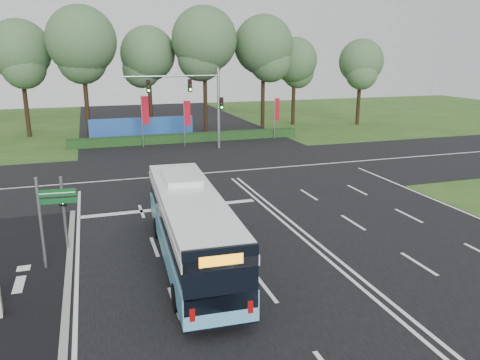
% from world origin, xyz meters
% --- Properties ---
extents(ground, '(120.00, 120.00, 0.00)m').
position_xyz_m(ground, '(0.00, 0.00, 0.00)').
color(ground, '#26521B').
rests_on(ground, ground).
extents(road_main, '(20.00, 120.00, 0.04)m').
position_xyz_m(road_main, '(0.00, 0.00, 0.02)').
color(road_main, black).
rests_on(road_main, ground).
extents(road_cross, '(120.00, 14.00, 0.05)m').
position_xyz_m(road_cross, '(0.00, 12.00, 0.03)').
color(road_cross, black).
rests_on(road_cross, ground).
extents(kerb_strip, '(0.25, 18.00, 0.12)m').
position_xyz_m(kerb_strip, '(-10.10, -3.00, 0.06)').
color(kerb_strip, gray).
rests_on(kerb_strip, ground).
extents(city_bus, '(2.82, 11.11, 3.16)m').
position_xyz_m(city_bus, '(-5.38, -2.04, 1.59)').
color(city_bus, '#56A3C8').
rests_on(city_bus, ground).
extents(pedestrian_signal, '(0.29, 0.41, 3.28)m').
position_xyz_m(pedestrian_signal, '(-10.20, 0.87, 1.79)').
color(pedestrian_signal, gray).
rests_on(pedestrian_signal, ground).
extents(street_sign, '(1.46, 0.20, 3.75)m').
position_xyz_m(street_sign, '(-10.63, -0.80, 2.38)').
color(street_sign, gray).
rests_on(street_sign, ground).
extents(banner_flag_left, '(0.69, 0.16, 4.68)m').
position_xyz_m(banner_flag_left, '(-4.13, 23.20, 3.05)').
color(banner_flag_left, gray).
rests_on(banner_flag_left, ground).
extents(banner_flag_mid, '(0.62, 0.09, 4.22)m').
position_xyz_m(banner_flag_mid, '(-0.46, 22.49, 2.77)').
color(banner_flag_mid, gray).
rests_on(banner_flag_mid, ground).
extents(banner_flag_right, '(0.58, 0.25, 4.08)m').
position_xyz_m(banner_flag_right, '(8.76, 23.60, 2.68)').
color(banner_flag_right, gray).
rests_on(banner_flag_right, ground).
extents(traffic_light_gantry, '(8.41, 0.28, 7.00)m').
position_xyz_m(traffic_light_gantry, '(0.21, 20.50, 4.66)').
color(traffic_light_gantry, gray).
rests_on(traffic_light_gantry, ground).
extents(hedge, '(22.00, 1.20, 0.80)m').
position_xyz_m(hedge, '(0.00, 24.50, 0.40)').
color(hedge, '#153916').
rests_on(hedge, ground).
extents(blue_hoarding, '(10.00, 0.30, 2.20)m').
position_xyz_m(blue_hoarding, '(-4.00, 27.00, 1.10)').
color(blue_hoarding, '#1A4590').
rests_on(blue_hoarding, ground).
extents(eucalyptus_row, '(48.43, 9.87, 12.96)m').
position_xyz_m(eucalyptus_row, '(-0.95, 30.76, 8.66)').
color(eucalyptus_row, black).
rests_on(eucalyptus_row, ground).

